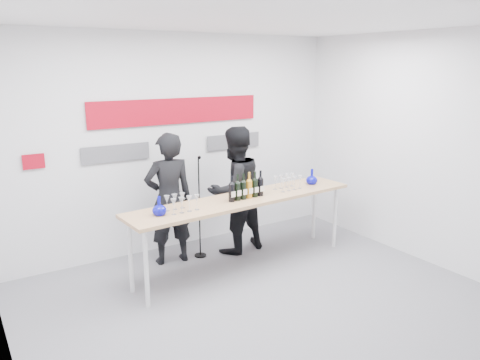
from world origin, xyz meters
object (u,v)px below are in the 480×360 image
at_px(mic_stand, 200,227).
at_px(tasting_table, 244,203).
at_px(presenter_left, 169,199).
at_px(presenter_right, 235,190).

bearing_deg(mic_stand, tasting_table, -78.76).
relative_size(tasting_table, mic_stand, 2.24).
xyz_separation_m(tasting_table, presenter_left, (-0.73, 0.68, 0.00)).
height_order(tasting_table, mic_stand, mic_stand).
xyz_separation_m(tasting_table, mic_stand, (-0.32, 0.62, -0.44)).
relative_size(presenter_left, presenter_right, 0.99).
relative_size(presenter_right, mic_stand, 1.25).
height_order(presenter_left, presenter_right, presenter_right).
bearing_deg(presenter_left, presenter_right, 178.11).
distance_m(presenter_left, mic_stand, 0.61).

